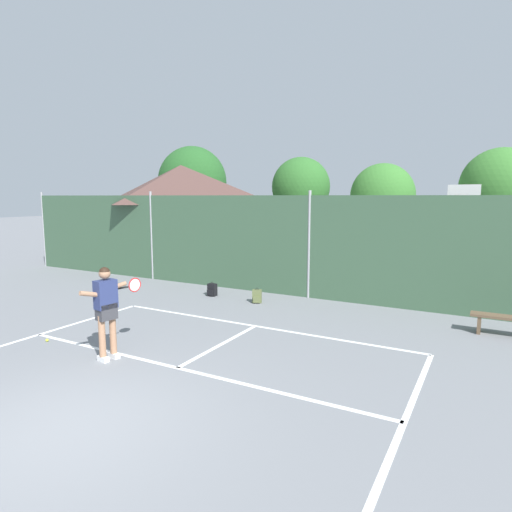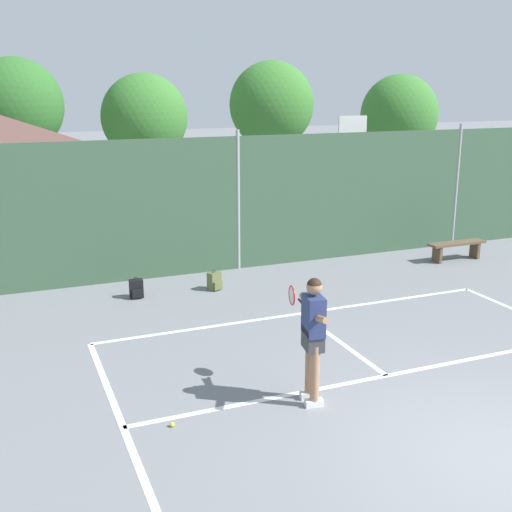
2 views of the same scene
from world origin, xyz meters
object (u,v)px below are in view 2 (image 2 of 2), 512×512
object	(u,v)px
tennis_ball	(172,424)
backpack_olive	(215,281)
courtside_bench	(457,247)
tennis_player	(313,329)
backpack_black	(136,289)
basketball_hoop	(351,160)

from	to	relation	value
tennis_ball	backpack_olive	size ratio (longest dim) A/B	0.14
courtside_bench	tennis_player	bearing A→B (deg)	-142.15
backpack_black	backpack_olive	xyz separation A→B (m)	(1.72, -0.11, 0.00)
courtside_bench	backpack_olive	bearing A→B (deg)	179.90
backpack_olive	courtside_bench	xyz separation A→B (m)	(6.59, -0.01, 0.17)
tennis_player	backpack_black	bearing A→B (deg)	103.66
backpack_olive	tennis_player	bearing A→B (deg)	-93.94
tennis_ball	backpack_olive	xyz separation A→B (m)	(2.39, 5.35, 0.16)
tennis_player	backpack_olive	xyz separation A→B (m)	(0.37, 5.42, -0.92)
tennis_player	tennis_ball	xyz separation A→B (m)	(-2.02, 0.08, -1.08)
basketball_hoop	tennis_ball	xyz separation A→B (m)	(-7.68, -8.63, -2.28)
tennis_player	courtside_bench	bearing A→B (deg)	37.85
tennis_player	courtside_bench	distance (m)	8.85
basketball_hoop	tennis_player	distance (m)	10.45
tennis_player	tennis_ball	world-z (taller)	tennis_player
tennis_player	backpack_black	xyz separation A→B (m)	(-1.34, 5.53, -0.92)
courtside_bench	backpack_black	bearing A→B (deg)	179.19
backpack_black	courtside_bench	world-z (taller)	courtside_bench
basketball_hoop	backpack_black	world-z (taller)	basketball_hoop
backpack_black	backpack_olive	bearing A→B (deg)	-3.56
tennis_player	backpack_black	distance (m)	5.76
tennis_ball	backpack_olive	bearing A→B (deg)	65.87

